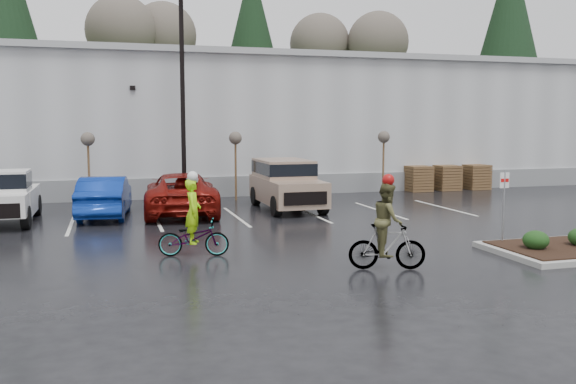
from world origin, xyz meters
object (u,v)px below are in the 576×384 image
object	(u,v)px
car_blue	(105,196)
cyclist_hivis	(193,230)
pallet_stack_b	(447,178)
fire_lane_sign	(504,199)
cyclist_olive	(387,235)
sapling_east	(384,140)
pallet_stack_a	(418,179)
sapling_mid	(235,142)
sapling_west	(88,143)
pallet_stack_c	(476,177)
car_red	(181,193)
suv_tan	(287,185)
lamppost	(182,74)
pickup_white	(5,195)

from	to	relation	value
car_blue	cyclist_hivis	world-z (taller)	cyclist_hivis
pallet_stack_b	fire_lane_sign	xyz separation A→B (m)	(-6.40, -13.80, 0.73)
pallet_stack_b	fire_lane_sign	size ratio (longest dim) A/B	0.61
cyclist_olive	sapling_east	bearing A→B (deg)	-7.59
fire_lane_sign	pallet_stack_a	bearing A→B (deg)	71.19
pallet_stack_b	pallet_stack_a	bearing A→B (deg)	180.00
fire_lane_sign	cyclist_olive	xyz separation A→B (m)	(-4.42, -1.57, -0.55)
car_blue	pallet_stack_a	bearing A→B (deg)	-158.01
sapling_mid	cyclist_hivis	xyz separation A→B (m)	(-3.49, -11.50, -2.01)
sapling_east	cyclist_olive	distance (m)	15.94
sapling_west	cyclist_olive	distance (m)	16.26
pallet_stack_c	sapling_west	bearing A→B (deg)	-177.14
car_red	cyclist_olive	bearing A→B (deg)	114.70
cyclist_olive	car_blue	bearing A→B (deg)	49.00
car_red	fire_lane_sign	bearing A→B (deg)	137.11
sapling_mid	suv_tan	bearing A→B (deg)	-67.53
pallet_stack_c	fire_lane_sign	xyz separation A→B (m)	(-8.20, -13.80, 0.73)
lamppost	cyclist_hivis	world-z (taller)	lamppost
sapling_west	cyclist_hivis	xyz separation A→B (m)	(3.01, -11.50, -2.01)
sapling_mid	pallet_stack_a	world-z (taller)	sapling_mid
sapling_east	pickup_white	bearing A→B (deg)	-166.87
pallet_stack_b	cyclist_hivis	size ratio (longest dim) A/B	0.58
sapling_west	pallet_stack_a	bearing A→B (deg)	3.47
sapling_west	car_blue	distance (m)	4.13
lamppost	cyclist_hivis	distance (m)	11.66
sapling_west	fire_lane_sign	xyz separation A→B (m)	(11.80, -12.80, -1.32)
lamppost	pickup_white	distance (m)	8.77
pallet_stack_a	cyclist_hivis	distance (m)	18.39
sapling_east	fire_lane_sign	size ratio (longest dim) A/B	1.45
pallet_stack_a	car_blue	xyz separation A→B (m)	(-15.83, -4.58, 0.11)
car_red	pallet_stack_b	bearing A→B (deg)	-157.25
pallet_stack_c	cyclist_olive	bearing A→B (deg)	-129.39
pallet_stack_b	sapling_east	bearing A→B (deg)	-166.61
sapling_mid	fire_lane_sign	xyz separation A→B (m)	(5.30, -12.80, -1.32)
pallet_stack_c	car_blue	size ratio (longest dim) A/B	0.28
pallet_stack_c	fire_lane_sign	bearing A→B (deg)	-120.72
pallet_stack_c	suv_tan	distance (m)	12.87
sapling_east	pallet_stack_c	distance (m)	6.42
pallet_stack_a	sapling_mid	bearing A→B (deg)	-174.29
pallet_stack_a	pallet_stack_b	bearing A→B (deg)	0.00
lamppost	sapling_west	world-z (taller)	lamppost
pallet_stack_a	cyclist_olive	size ratio (longest dim) A/B	0.57
car_red	sapling_west	bearing A→B (deg)	-40.41
car_blue	suv_tan	xyz separation A→B (m)	(7.29, 0.05, 0.24)
pallet_stack_b	cyclist_olive	bearing A→B (deg)	-125.15
sapling_west	pallet_stack_c	world-z (taller)	sapling_west
fire_lane_sign	lamppost	bearing A→B (deg)	123.46
suv_tan	cyclist_olive	distance (m)	10.86
sapling_west	cyclist_hivis	world-z (taller)	sapling_west
suv_tan	sapling_mid	bearing A→B (deg)	112.47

